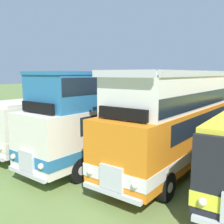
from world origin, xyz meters
TOP-DOWN VIEW (x-y plane):
  - bus_first_in_row at (-13.73, 0.02)m, footprint 2.95×10.77m
  - bus_second_in_row at (-10.29, -0.06)m, footprint 3.16×11.45m
  - bus_third_in_row at (-6.86, -0.08)m, footprint 2.91×10.27m

SIDE VIEW (x-z plane):
  - bus_first_in_row at x=-13.73m, z-range 0.26..3.25m
  - bus_third_in_row at x=-6.86m, z-range 0.10..4.62m
  - bus_second_in_row at x=-10.29m, z-range 0.23..4.72m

